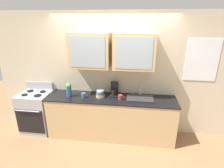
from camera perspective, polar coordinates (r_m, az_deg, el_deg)
ground_plane at (r=4.08m, az=-0.37°, el=-15.93°), size 10.00×10.00×0.00m
back_wall_unit at (r=3.72m, az=0.31°, el=4.68°), size 5.17×0.48×2.57m
counter at (r=3.83m, az=-0.38°, el=-10.53°), size 2.64×0.61×0.89m
stove_range at (r=4.36m, az=-22.94°, el=-8.15°), size 0.65×0.62×1.07m
sink_faucet at (r=3.61m, az=8.96°, el=-4.45°), size 0.52×0.34×0.29m
bowl_stack at (r=3.65m, az=-3.79°, el=-3.16°), size 0.18×0.18×0.15m
vase at (r=3.74m, az=-13.67°, el=-1.72°), size 0.11×0.11×0.29m
cup_near_sink at (r=3.54m, az=2.69°, el=-4.25°), size 0.13×0.09×0.10m
cup_near_bowls at (r=3.66m, az=-9.07°, el=-3.61°), size 0.12×0.09×0.10m
coffee_maker at (r=3.70m, az=0.75°, el=-2.12°), size 0.17×0.20×0.29m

